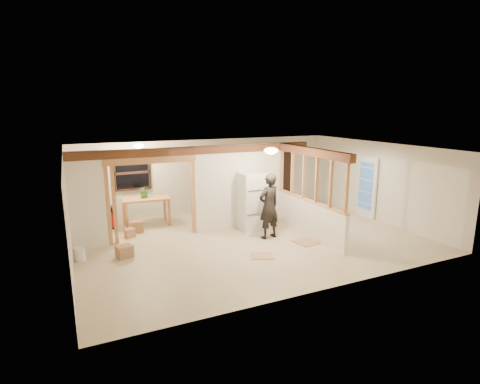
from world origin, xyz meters
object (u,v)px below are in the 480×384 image
work_table (147,212)px  shop_vac (107,218)px  refrigerator (252,201)px  woman (269,206)px  bookshelf (279,179)px

work_table → shop_vac: bearing=175.0°
refrigerator → work_table: size_ratio=1.24×
woman → work_table: size_ratio=1.32×
refrigerator → woman: (0.08, -0.90, 0.06)m
refrigerator → shop_vac: refrigerator is taller
refrigerator → work_table: (-2.76, 1.67, -0.42)m
woman → bookshelf: 3.80m
refrigerator → work_table: bearing=148.9°
work_table → bookshelf: bookshelf is taller
shop_vac → bookshelf: bookshelf is taller
work_table → bookshelf: size_ratio=0.70×
work_table → woman: bearing=-37.3°
refrigerator → bookshelf: bearing=44.6°
refrigerator → shop_vac: 4.37m
refrigerator → bookshelf: 3.16m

